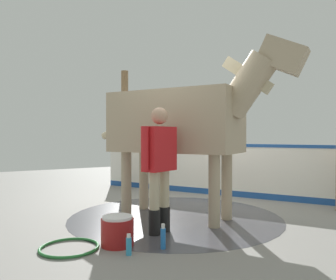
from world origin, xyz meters
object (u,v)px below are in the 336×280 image
object	(u,v)px
horse	(183,121)
wash_bucket	(117,231)
hose_coil	(69,247)
handler	(159,161)
bottle_spray	(163,237)
bottle_shampoo	(129,245)

from	to	relation	value
horse	wash_bucket	bearing A→B (deg)	-92.63
horse	hose_coil	bearing A→B (deg)	-103.95
handler	hose_coil	bearing A→B (deg)	68.91
handler	bottle_spray	size ratio (longest dim) A/B	5.79
horse	hose_coil	world-z (taller)	horse
bottle_shampoo	bottle_spray	size ratio (longest dim) A/B	0.81
horse	handler	world-z (taller)	horse
horse	wash_bucket	xyz separation A→B (m)	(1.32, 0.72, -1.30)
horse	wash_bucket	size ratio (longest dim) A/B	7.89
wash_bucket	horse	bearing A→B (deg)	-151.30
handler	hose_coil	distance (m)	1.47
wash_bucket	bottle_spray	distance (m)	0.54
horse	wash_bucket	world-z (taller)	horse
horse	hose_coil	distance (m)	2.40
bottle_spray	hose_coil	xyz separation A→B (m)	(0.91, -0.51, -0.11)
bottle_spray	hose_coil	distance (m)	1.04
handler	hose_coil	xyz separation A→B (m)	(1.16, 0.06, -0.91)
horse	handler	xyz separation A→B (m)	(0.67, 0.52, -0.55)
handler	bottle_spray	world-z (taller)	handler
bottle_spray	bottle_shampoo	bearing A→B (deg)	-1.33
wash_bucket	bottle_shampoo	bearing A→B (deg)	89.11
horse	bottle_spray	size ratio (longest dim) A/B	10.55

